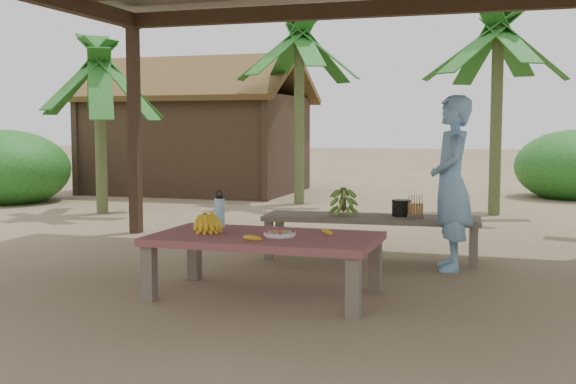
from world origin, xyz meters
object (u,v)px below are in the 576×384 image
(bench, at_px, (371,221))
(plate, at_px, (280,234))
(woman, at_px, (451,183))
(ripe_banana_bunch, at_px, (205,222))
(water_flask, at_px, (220,212))
(cooking_pot, at_px, (401,208))
(work_table, at_px, (265,243))

(bench, bearing_deg, plate, -104.64)
(bench, bearing_deg, woman, -23.97)
(ripe_banana_bunch, xyz_separation_m, water_flask, (-0.00, 0.32, 0.05))
(bench, height_order, cooking_pot, cooking_pot)
(work_table, height_order, plate, plate)
(bench, xyz_separation_m, water_flask, (-1.03, -1.56, 0.24))
(water_flask, bearing_deg, ripe_banana_bunch, -89.22)
(bench, xyz_separation_m, woman, (0.83, -0.30, 0.44))
(work_table, xyz_separation_m, plate, (0.14, -0.04, 0.08))
(bench, bearing_deg, cooking_pot, 14.40)
(ripe_banana_bunch, distance_m, woman, 2.45)
(ripe_banana_bunch, xyz_separation_m, plate, (0.66, -0.03, -0.07))
(water_flask, relative_size, cooking_pot, 1.72)
(work_table, bearing_deg, bench, 75.09)
(ripe_banana_bunch, bearing_deg, plate, -2.33)
(work_table, distance_m, water_flask, 0.64)
(work_table, xyz_separation_m, bench, (0.50, 1.87, -0.04))
(work_table, relative_size, ripe_banana_bunch, 6.25)
(work_table, height_order, water_flask, water_flask)
(work_table, distance_m, woman, 2.10)
(plate, xyz_separation_m, woman, (1.19, 1.61, 0.32))
(work_table, distance_m, cooking_pot, 2.13)
(water_flask, height_order, woman, woman)
(ripe_banana_bunch, bearing_deg, work_table, 1.18)
(plate, bearing_deg, ripe_banana_bunch, 177.67)
(bench, height_order, ripe_banana_bunch, ripe_banana_bunch)
(work_table, distance_m, bench, 1.94)
(ripe_banana_bunch, height_order, woman, woman)
(water_flask, bearing_deg, woman, 34.12)
(plate, height_order, water_flask, water_flask)
(cooking_pot, height_order, woman, woman)
(bench, relative_size, water_flask, 6.94)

